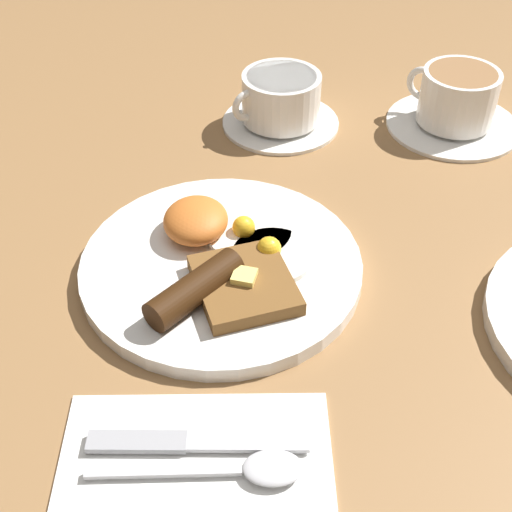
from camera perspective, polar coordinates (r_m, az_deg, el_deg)
The scene contains 7 objects.
ground_plane at distance 0.67m, azimuth -2.78°, elevation -1.32°, with size 3.00×3.00×0.00m, color olive.
breakfast_plate_near at distance 0.66m, azimuth -2.75°, elevation -0.54°, with size 0.26×0.26×0.05m.
teacup_near at distance 0.87m, azimuth 1.97°, elevation 12.15°, with size 0.14×0.14×0.06m.
teacup_far at distance 0.89m, azimuth 15.72°, elevation 11.64°, with size 0.16×0.16×0.07m.
napkin at distance 0.54m, azimuth -4.79°, elevation -15.96°, with size 0.12×0.20×0.01m, color white.
knife at distance 0.54m, azimuth -5.71°, elevation -14.60°, with size 0.02×0.16×0.01m.
spoon at distance 0.52m, azimuth -0.66°, elevation -16.66°, with size 0.03×0.16×0.01m.
Camera 1 is at (0.49, 0.06, 0.45)m, focal length 50.00 mm.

